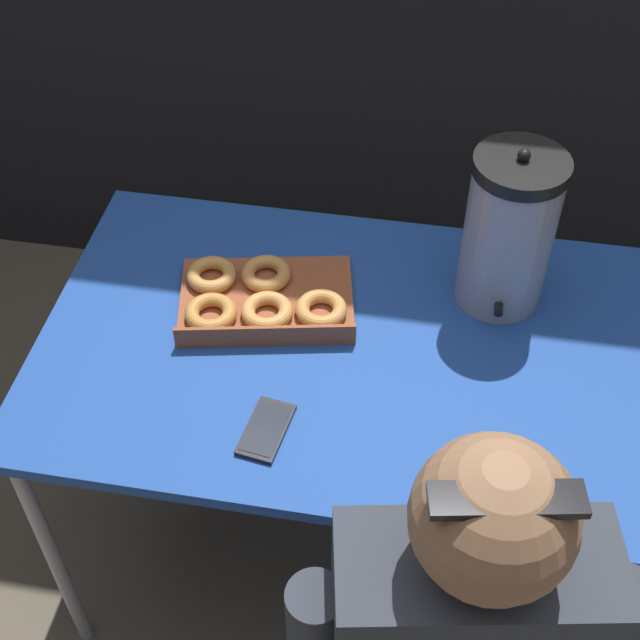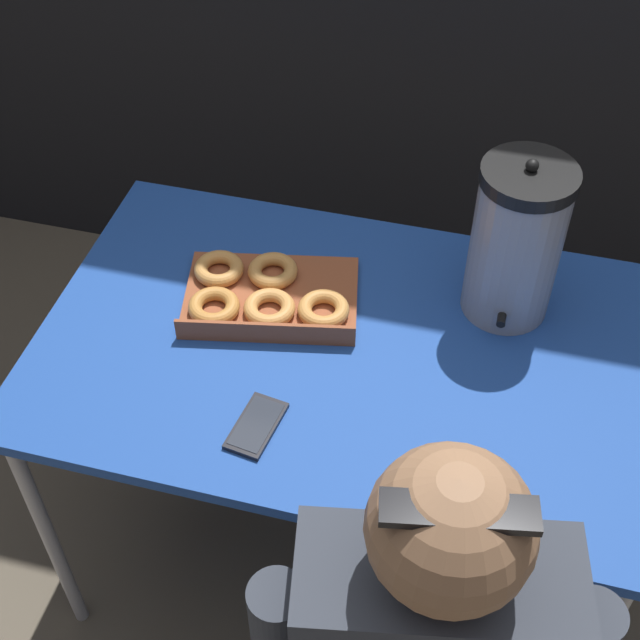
% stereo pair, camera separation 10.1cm
% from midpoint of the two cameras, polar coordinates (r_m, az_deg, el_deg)
% --- Properties ---
extents(ground_plane, '(12.00, 12.00, 0.00)m').
position_cam_midpoint_polar(ground_plane, '(2.42, 0.10, -14.10)').
color(ground_plane, brown).
extents(folding_table, '(1.24, 0.80, 0.78)m').
position_cam_midpoint_polar(folding_table, '(1.82, 0.13, -2.72)').
color(folding_table, '#1E479E').
rests_on(folding_table, ground).
extents(donut_box, '(0.40, 0.31, 0.05)m').
position_cam_midpoint_polar(donut_box, '(1.85, -5.38, 1.30)').
color(donut_box, brown).
rests_on(donut_box, folding_table).
extents(coffee_urn, '(0.18, 0.21, 0.37)m').
position_cam_midpoint_polar(coffee_urn, '(1.79, 10.43, 5.54)').
color(coffee_urn, '#939399').
rests_on(coffee_urn, folding_table).
extents(cell_phone, '(0.09, 0.15, 0.01)m').
position_cam_midpoint_polar(cell_phone, '(1.65, -5.23, -7.06)').
color(cell_phone, black).
rests_on(cell_phone, folding_table).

